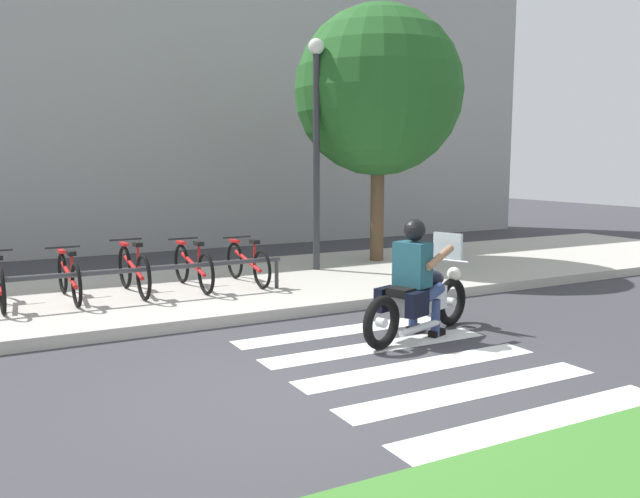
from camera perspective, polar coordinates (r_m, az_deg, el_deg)
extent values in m
plane|color=#38383D|center=(6.26, -1.43, -11.90)|extent=(48.00, 48.00, 0.00)
cube|color=#B7B2A8|center=(10.48, -13.04, -3.65)|extent=(24.00, 4.40, 0.15)
cube|color=white|center=(5.82, 18.42, -13.84)|extent=(2.80, 0.40, 0.01)
cube|color=white|center=(6.35, 13.07, -11.78)|extent=(2.80, 0.40, 0.01)
cube|color=white|center=(6.94, 8.65, -9.98)|extent=(2.80, 0.40, 0.01)
cube|color=white|center=(7.56, 4.98, -8.42)|extent=(2.80, 0.40, 0.01)
cube|color=white|center=(8.22, 1.90, -7.08)|extent=(2.80, 0.40, 0.01)
torus|color=black|center=(8.60, 11.28, -4.50)|extent=(0.61, 0.31, 0.61)
cylinder|color=silver|center=(8.60, 11.28, -4.50)|extent=(0.14, 0.13, 0.11)
torus|color=black|center=(7.40, 5.35, -6.36)|extent=(0.61, 0.31, 0.61)
cylinder|color=silver|center=(7.40, 5.35, -6.36)|extent=(0.14, 0.13, 0.11)
cube|color=silver|center=(7.96, 8.56, -4.39)|extent=(0.86, 0.53, 0.28)
ellipsoid|color=black|center=(8.08, 9.39, -2.63)|extent=(0.58, 0.44, 0.22)
cube|color=black|center=(7.76, 7.75, -3.55)|extent=(0.62, 0.45, 0.10)
cube|color=black|center=(7.78, 5.72, -4.32)|extent=(0.34, 0.22, 0.28)
cube|color=black|center=(7.53, 8.41, -4.76)|extent=(0.34, 0.22, 0.28)
cylinder|color=silver|center=(8.37, 10.86, -0.95)|extent=(0.23, 0.59, 0.03)
sphere|color=white|center=(8.57, 11.52, -2.12)|extent=(0.18, 0.18, 0.18)
cube|color=silver|center=(8.37, 11.00, 0.29)|extent=(0.17, 0.39, 0.32)
cylinder|color=silver|center=(7.72, 8.63, -6.76)|extent=(0.71, 0.32, 0.08)
cube|color=#1E4C59|center=(7.75, 8.01, -1.31)|extent=(0.38, 0.46, 0.52)
sphere|color=black|center=(7.73, 8.19, 1.64)|extent=(0.26, 0.26, 0.26)
cylinder|color=#9E7051|center=(8.05, 7.65, -0.41)|extent=(0.52, 0.26, 0.26)
cylinder|color=#9E7051|center=(7.81, 10.30, -0.72)|extent=(0.52, 0.26, 0.26)
cylinder|color=navy|center=(8.03, 7.62, -3.61)|extent=(0.46, 0.28, 0.24)
cylinder|color=navy|center=(8.19, 8.07, -5.60)|extent=(0.11, 0.11, 0.46)
cube|color=black|center=(8.27, 8.20, -6.82)|extent=(0.26, 0.17, 0.08)
cylinder|color=navy|center=(7.85, 9.55, -3.90)|extent=(0.46, 0.28, 0.24)
cylinder|color=navy|center=(8.02, 9.96, -5.92)|extent=(0.11, 0.11, 0.46)
cube|color=black|center=(8.10, 10.09, -7.16)|extent=(0.26, 0.17, 0.08)
torus|color=black|center=(9.24, -25.82, -3.32)|extent=(0.07, 0.61, 0.60)
torus|color=black|center=(10.36, -21.39, -1.97)|extent=(0.07, 0.60, 0.60)
torus|color=black|center=(9.31, -20.33, -2.96)|extent=(0.07, 0.60, 0.60)
cylinder|color=red|center=(9.83, -20.90, -2.09)|extent=(0.10, 0.96, 0.26)
cylinder|color=red|center=(9.54, -20.68, -1.43)|extent=(0.04, 0.04, 0.37)
cube|color=black|center=(9.51, -20.73, -0.33)|extent=(0.11, 0.20, 0.06)
cylinder|color=black|center=(10.20, -21.40, 0.14)|extent=(0.48, 0.05, 0.03)
cube|color=red|center=(10.32, -21.47, -0.18)|extent=(0.09, 0.28, 0.04)
torus|color=black|center=(10.47, -16.53, -1.50)|extent=(0.08, 0.66, 0.65)
torus|color=black|center=(9.49, -15.03, -2.38)|extent=(0.08, 0.66, 0.65)
cylinder|color=red|center=(9.97, -15.83, -1.54)|extent=(0.09, 0.92, 0.25)
cylinder|color=red|center=(9.70, -15.48, -0.78)|extent=(0.04, 0.04, 0.40)
cube|color=black|center=(9.67, -15.52, 0.39)|extent=(0.11, 0.20, 0.06)
cylinder|color=black|center=(10.32, -16.48, 0.80)|extent=(0.48, 0.05, 0.03)
cube|color=red|center=(10.42, -16.60, 0.42)|extent=(0.09, 0.28, 0.04)
torus|color=black|center=(10.71, -11.89, -1.24)|extent=(0.07, 0.62, 0.62)
torus|color=black|center=(9.70, -9.85, -2.11)|extent=(0.07, 0.62, 0.62)
cylinder|color=red|center=(10.20, -10.93, -1.30)|extent=(0.10, 0.97, 0.26)
cylinder|color=red|center=(9.92, -10.43, -0.61)|extent=(0.04, 0.04, 0.38)
cube|color=black|center=(9.89, -10.45, 0.48)|extent=(0.11, 0.20, 0.06)
cylinder|color=black|center=(10.56, -11.76, 0.89)|extent=(0.48, 0.05, 0.03)
cube|color=red|center=(10.67, -11.94, 0.55)|extent=(0.09, 0.28, 0.04)
torus|color=black|center=(10.98, -7.39, -0.98)|extent=(0.07, 0.60, 0.60)
torus|color=black|center=(10.03, -5.05, -1.77)|extent=(0.07, 0.60, 0.60)
cylinder|color=red|center=(10.49, -6.28, -1.03)|extent=(0.09, 0.93, 0.25)
cylinder|color=red|center=(10.24, -5.69, -0.37)|extent=(0.04, 0.04, 0.37)
cube|color=black|center=(10.21, -5.70, 0.64)|extent=(0.11, 0.20, 0.06)
cylinder|color=black|center=(10.83, -7.21, 1.02)|extent=(0.48, 0.05, 0.03)
cube|color=red|center=(10.93, -7.42, 0.70)|extent=(0.09, 0.28, 0.04)
cylinder|color=#333338|center=(9.43, -15.11, -1.72)|extent=(4.17, 0.07, 0.07)
cylinder|color=#333338|center=(10.11, -3.78, -2.14)|extent=(0.06, 0.06, 0.45)
cylinder|color=#2D2D33|center=(11.70, -0.32, 7.01)|extent=(0.12, 0.12, 3.92)
sphere|color=white|center=(11.86, -0.33, 17.12)|extent=(0.28, 0.28, 0.28)
cylinder|color=brown|center=(12.87, 4.97, 3.40)|extent=(0.26, 0.26, 2.28)
sphere|color=#235B23|center=(12.90, 5.09, 13.48)|extent=(3.21, 3.21, 3.21)
cube|color=#9B9B9B|center=(15.97, -19.07, 14.16)|extent=(24.00, 1.20, 8.02)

